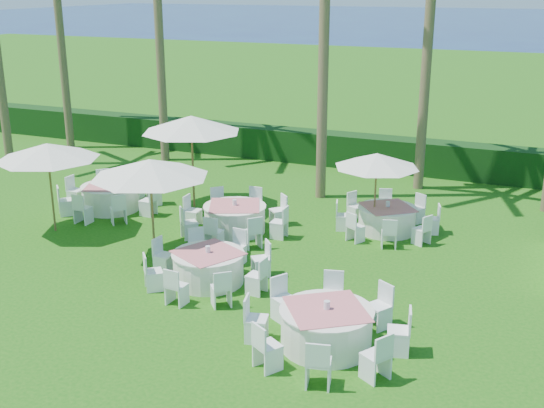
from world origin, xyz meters
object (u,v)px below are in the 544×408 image
(banquet_table_e, at_px, (235,218))
(umbrella_a, at_px, (47,151))
(banquet_table_b, at_px, (208,267))
(banquet_table_c, at_px, (326,327))
(banquet_table_d, at_px, (111,197))
(umbrella_c, at_px, (191,124))
(banquet_table_f, at_px, (387,218))
(umbrella_d, at_px, (377,160))
(umbrella_b, at_px, (150,168))

(banquet_table_e, distance_m, umbrella_a, 5.34)
(banquet_table_b, bearing_deg, banquet_table_c, -26.62)
(banquet_table_d, relative_size, umbrella_a, 1.10)
(banquet_table_d, distance_m, umbrella_c, 3.31)
(banquet_table_c, distance_m, banquet_table_d, 10.07)
(banquet_table_e, bearing_deg, banquet_table_b, -74.45)
(banquet_table_f, bearing_deg, umbrella_c, -178.44)
(banquet_table_c, relative_size, umbrella_a, 1.12)
(banquet_table_e, xyz_separation_m, umbrella_d, (3.54, 1.49, 1.63))
(banquet_table_e, relative_size, umbrella_a, 1.09)
(banquet_table_c, bearing_deg, banquet_table_e, 131.02)
(banquet_table_d, bearing_deg, umbrella_d, 8.97)
(banquet_table_f, relative_size, umbrella_b, 0.97)
(banquet_table_f, distance_m, umbrella_a, 9.40)
(banquet_table_e, xyz_separation_m, umbrella_c, (-2.11, 1.48, 2.18))
(banquet_table_e, height_order, umbrella_a, umbrella_a)
(banquet_table_d, bearing_deg, banquet_table_f, 9.63)
(umbrella_c, bearing_deg, banquet_table_f, 1.56)
(umbrella_c, bearing_deg, banquet_table_d, -150.73)
(banquet_table_e, bearing_deg, umbrella_d, 22.92)
(banquet_table_f, xyz_separation_m, umbrella_c, (-5.98, -0.16, 2.21))
(banquet_table_b, xyz_separation_m, banquet_table_e, (-0.91, 3.25, 0.02))
(umbrella_a, relative_size, umbrella_b, 0.96)
(banquet_table_b, distance_m, umbrella_a, 6.01)
(banquet_table_b, relative_size, umbrella_b, 1.01)
(banquet_table_d, relative_size, banquet_table_e, 1.01)
(banquet_table_b, bearing_deg, umbrella_a, 166.13)
(banquet_table_e, height_order, umbrella_b, umbrella_b)
(umbrella_b, bearing_deg, banquet_table_b, -21.86)
(banquet_table_e, distance_m, banquet_table_f, 4.20)
(umbrella_a, bearing_deg, umbrella_b, -9.30)
(banquet_table_b, distance_m, banquet_table_e, 3.38)
(banquet_table_e, bearing_deg, banquet_table_d, 176.54)
(umbrella_a, xyz_separation_m, umbrella_c, (2.53, 3.36, 0.32))
(umbrella_a, relative_size, umbrella_c, 0.93)
(banquet_table_e, distance_m, umbrella_c, 3.38)
(umbrella_a, bearing_deg, umbrella_c, 53.11)
(banquet_table_b, xyz_separation_m, banquet_table_c, (3.41, -1.71, 0.03))
(banquet_table_d, distance_m, banquet_table_f, 8.27)
(banquet_table_d, xyz_separation_m, banquet_table_f, (8.16, 1.38, -0.03))
(banquet_table_c, relative_size, umbrella_c, 1.05)
(banquet_table_d, xyz_separation_m, umbrella_a, (-0.35, -2.14, 1.86))
(banquet_table_d, xyz_separation_m, umbrella_b, (3.25, -2.73, 1.91))
(banquet_table_c, bearing_deg, banquet_table_f, 93.92)
(umbrella_b, bearing_deg, banquet_table_c, -24.93)
(umbrella_a, bearing_deg, banquet_table_f, 22.53)
(banquet_table_d, relative_size, umbrella_c, 1.03)
(banquet_table_c, relative_size, banquet_table_d, 1.02)
(banquet_table_b, height_order, banquet_table_c, banquet_table_c)
(banquet_table_c, xyz_separation_m, banquet_table_f, (-0.45, 6.61, -0.04))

